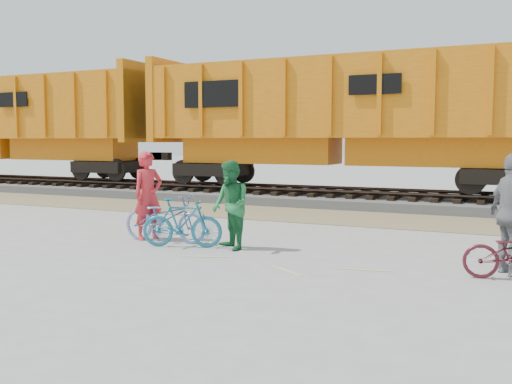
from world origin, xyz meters
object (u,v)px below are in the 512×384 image
Objects in this scene: hopper_car_center at (344,115)px; person_solo at (148,195)px; hopper_car_left at (19,122)px; bicycle_teal at (182,223)px; bicycle_blue at (165,218)px; person_man at (230,205)px.

person_solo is at bearing -102.07° from hopper_car_center.
bicycle_teal is at bearing -32.48° from hopper_car_left.
hopper_car_center is 7.20× the size of bicycle_blue.
person_solo is at bearing -148.94° from person_man.
bicycle_teal is at bearing -129.95° from person_man.
hopper_car_left is 8.49× the size of bicycle_teal.
hopper_car_left is at bearing 40.06° from bicycle_teal.
person_solo is at bearing -33.26° from hopper_car_left.
hopper_car_left is 7.94× the size of person_man.
hopper_car_left is 17.86m from person_man.
person_solo is (-0.50, 0.10, 0.45)m from bicycle_blue.
hopper_car_left is 16.40m from bicycle_blue.
hopper_car_center is 7.29× the size of person_solo.
person_man reaches higher than bicycle_teal.
hopper_car_center is at bearing 11.04° from person_solo.
person_solo is at bearing 75.35° from bicycle_blue.
bicycle_teal is at bearing -94.22° from hopper_car_center.
bicycle_blue is at bearing -98.76° from hopper_car_center.
hopper_car_center is 9.48m from bicycle_teal.
hopper_car_left is 15.86m from person_solo.
hopper_car_center is 9.18m from person_man.
person_solo reaches higher than bicycle_blue.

